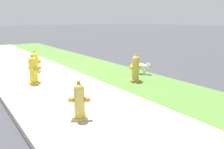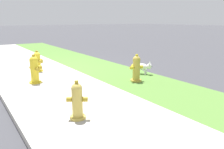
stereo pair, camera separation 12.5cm
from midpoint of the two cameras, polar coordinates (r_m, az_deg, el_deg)
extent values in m
plane|color=#424247|center=(7.75, -20.52, 0.68)|extent=(120.00, 120.00, 0.00)
cube|color=#BCB7AD|center=(7.74, -20.53, 0.72)|extent=(18.00, 2.40, 0.01)
cube|color=#568438|center=(8.54, -6.69, 2.71)|extent=(18.00, 1.87, 0.01)
cylinder|color=yellow|center=(6.29, -20.15, -2.05)|extent=(0.33, 0.33, 0.05)
cylinder|color=yellow|center=(6.21, -20.40, 0.76)|extent=(0.21, 0.21, 0.58)
sphere|color=yellow|center=(6.15, -20.63, 3.40)|extent=(0.22, 0.22, 0.22)
cube|color=#B29323|center=(6.13, -20.74, 4.57)|extent=(0.07, 0.07, 0.06)
cylinder|color=#B29323|center=(6.32, -21.14, 1.57)|extent=(0.11, 0.11, 0.09)
cylinder|color=#B29323|center=(6.07, -19.75, 1.19)|extent=(0.11, 0.11, 0.09)
cylinder|color=#B29323|center=(6.27, -19.24, 1.64)|extent=(0.14, 0.13, 0.12)
cylinder|color=yellow|center=(7.64, -19.63, 0.78)|extent=(0.30, 0.30, 0.05)
cylinder|color=yellow|center=(7.59, -19.80, 2.82)|extent=(0.20, 0.20, 0.51)
sphere|color=yellow|center=(7.55, -19.96, 4.71)|extent=(0.21, 0.21, 0.21)
cube|color=#B29323|center=(7.53, -20.04, 5.60)|extent=(0.07, 0.07, 0.06)
cylinder|color=#B29323|center=(7.67, -19.04, 3.46)|extent=(0.12, 0.12, 0.09)
cylinder|color=#B29323|center=(7.49, -20.66, 3.08)|extent=(0.12, 0.12, 0.09)
cylinder|color=#B29323|center=(7.47, -19.09, 3.19)|extent=(0.14, 0.15, 0.12)
cylinder|color=gold|center=(6.17, 5.52, -1.51)|extent=(0.31, 0.31, 0.05)
cylinder|color=gold|center=(6.10, 5.59, 1.28)|extent=(0.20, 0.20, 0.57)
sphere|color=gold|center=(6.04, 5.65, 3.90)|extent=(0.21, 0.21, 0.21)
cube|color=yellow|center=(6.02, 5.68, 5.05)|extent=(0.07, 0.07, 0.06)
cylinder|color=yellow|center=(6.01, 4.40, 1.78)|extent=(0.11, 0.11, 0.09)
cylinder|color=yellow|center=(6.16, 6.77, 2.02)|extent=(0.11, 0.11, 0.09)
cylinder|color=yellow|center=(6.21, 4.90, 2.18)|extent=(0.12, 0.14, 0.12)
cylinder|color=gold|center=(3.93, -9.27, -11.07)|extent=(0.28, 0.28, 0.05)
cylinder|color=gold|center=(3.82, -9.44, -7.32)|extent=(0.18, 0.18, 0.50)
sphere|color=gold|center=(3.74, -9.59, -3.73)|extent=(0.19, 0.19, 0.19)
cube|color=#B29323|center=(3.70, -9.67, -2.07)|extent=(0.08, 0.08, 0.06)
cylinder|color=#B29323|center=(3.82, -11.51, -6.46)|extent=(0.12, 0.12, 0.09)
cylinder|color=#B29323|center=(3.78, -7.42, -6.47)|extent=(0.12, 0.12, 0.09)
cylinder|color=#B29323|center=(3.93, -9.25, -5.75)|extent=(0.15, 0.16, 0.12)
ellipsoid|color=white|center=(6.97, 6.96, 2.07)|extent=(0.43, 0.38, 0.21)
sphere|color=white|center=(6.91, 8.84, 2.21)|extent=(0.17, 0.17, 0.17)
sphere|color=black|center=(6.90, 9.48, 2.09)|extent=(0.03, 0.03, 0.03)
cone|color=white|center=(6.93, 9.03, 3.14)|extent=(0.08, 0.08, 0.07)
cone|color=white|center=(6.85, 8.86, 3.01)|extent=(0.08, 0.08, 0.07)
cylinder|color=white|center=(7.04, 7.99, 0.73)|extent=(0.06, 0.06, 0.13)
cylinder|color=white|center=(6.93, 7.77, 0.52)|extent=(0.06, 0.06, 0.13)
cylinder|color=white|center=(7.09, 6.10, 0.89)|extent=(0.06, 0.06, 0.13)
cylinder|color=white|center=(6.99, 5.85, 0.69)|extent=(0.06, 0.06, 0.13)
cylinder|color=white|center=(7.01, 5.33, 2.70)|extent=(0.05, 0.05, 0.11)
camera|label=1|loc=(0.06, -90.68, -0.17)|focal=35.00mm
camera|label=2|loc=(0.06, 89.32, 0.17)|focal=35.00mm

